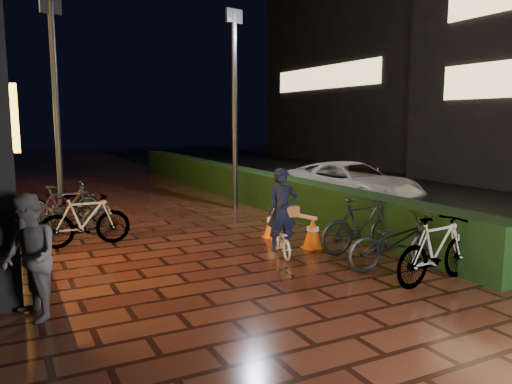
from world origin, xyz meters
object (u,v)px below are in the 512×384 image
traffic_barrier (292,227)px  van (351,183)px  cart_assembly (352,216)px  cyclist (282,224)px  bystander_person (29,258)px

traffic_barrier → van: bearing=38.9°
traffic_barrier → cart_assembly: 1.47m
traffic_barrier → cart_assembly: (1.46, -0.14, 0.14)m
van → cyclist: 6.32m
van → traffic_barrier: van is taller
traffic_barrier → bystander_person: bearing=-158.8°
bystander_person → traffic_barrier: size_ratio=1.03×
bystander_person → traffic_barrier: bystander_person is taller
bystander_person → van: (9.22, 5.28, -0.18)m
van → cart_assembly: size_ratio=5.08×
cart_assembly → traffic_barrier: bearing=174.7°
bystander_person → cyclist: (4.41, 1.18, -0.20)m
cyclist → cart_assembly: (2.18, 0.68, -0.16)m
cyclist → bystander_person: bearing=-165.1°
bystander_person → cyclist: 4.57m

